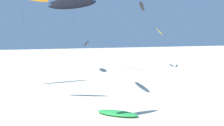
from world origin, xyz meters
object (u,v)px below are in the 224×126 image
flying_kite_7 (73,3)px  grounded_kite_0 (118,113)px  flying_kite_0 (142,7)px  flying_kite_2 (86,43)px  flying_kite_5 (160,32)px

flying_kite_7 → grounded_kite_0: 12.82m
flying_kite_0 → grounded_kite_0: (-20.10, -35.33, -16.01)m
flying_kite_2 → grounded_kite_0: flying_kite_2 is taller
flying_kite_2 → flying_kite_5: bearing=2.6°
flying_kite_0 → flying_kite_5: size_ratio=1.61×
grounded_kite_0 → flying_kite_0: bearing=60.4°
flying_kite_5 → grounded_kite_0: bearing=-126.1°
flying_kite_5 → grounded_kite_0: size_ratio=2.33×
flying_kite_5 → flying_kite_7: (-30.04, -35.23, 2.39)m
flying_kite_0 → flying_kite_2: 18.33m
flying_kite_2 → flying_kite_0: bearing=7.1°
flying_kite_7 → grounded_kite_0: (4.99, 0.89, -11.77)m
flying_kite_5 → grounded_kite_0: flying_kite_5 is taller
flying_kite_7 → grounded_kite_0: size_ratio=2.76×
flying_kite_5 → flying_kite_7: 46.36m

